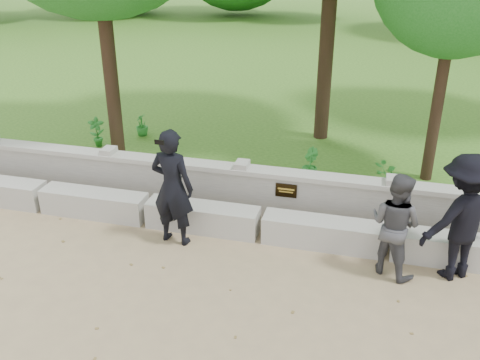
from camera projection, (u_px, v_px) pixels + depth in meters
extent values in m
plane|color=#9E8861|center=(230.00, 309.00, 7.12)|extent=(80.00, 80.00, 0.00)
cube|color=#2E5717|center=(333.00, 65.00, 19.33)|extent=(40.00, 22.00, 0.25)
cube|color=#BBB8B0|center=(94.00, 203.00, 9.38)|extent=(1.90, 0.45, 0.45)
cube|color=#BBB8B0|center=(203.00, 217.00, 8.92)|extent=(1.90, 0.45, 0.45)
cube|color=#BBB8B0|center=(323.00, 233.00, 8.47)|extent=(1.90, 0.45, 0.45)
cube|color=#BBB8B0|center=(456.00, 250.00, 8.01)|extent=(1.90, 0.45, 0.45)
cube|color=#AFADA6|center=(270.00, 196.00, 9.23)|extent=(12.50, 0.25, 0.82)
cube|color=#BBB8B0|center=(271.00, 172.00, 9.04)|extent=(12.50, 0.35, 0.08)
cube|color=black|center=(286.00, 191.00, 8.95)|extent=(0.36, 0.02, 0.24)
imported|color=black|center=(172.00, 187.00, 8.28)|extent=(0.75, 0.55, 1.92)
cube|color=black|center=(159.00, 142.00, 7.57)|extent=(0.14, 0.04, 0.07)
imported|color=#3F4044|center=(395.00, 225.00, 7.58)|extent=(0.97, 0.91, 1.58)
imported|color=black|center=(462.00, 218.00, 7.44)|extent=(1.40, 1.27, 1.89)
cylinder|color=#382619|center=(108.00, 53.00, 10.52)|extent=(0.29, 0.29, 4.26)
cylinder|color=#382619|center=(327.00, 32.00, 11.31)|extent=(0.32, 0.32, 4.71)
cylinder|color=#382619|center=(438.00, 99.00, 9.59)|extent=(0.21, 0.21, 3.15)
imported|color=#2B7F2C|center=(97.00, 132.00, 11.64)|extent=(0.41, 0.36, 0.65)
imported|color=#2B7F2C|center=(309.00, 165.00, 10.04)|extent=(0.38, 0.42, 0.65)
imported|color=#2B7F2C|center=(389.00, 178.00, 9.60)|extent=(0.67, 0.66, 0.56)
imported|color=#2B7F2C|center=(142.00, 125.00, 12.30)|extent=(0.33, 0.35, 0.52)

